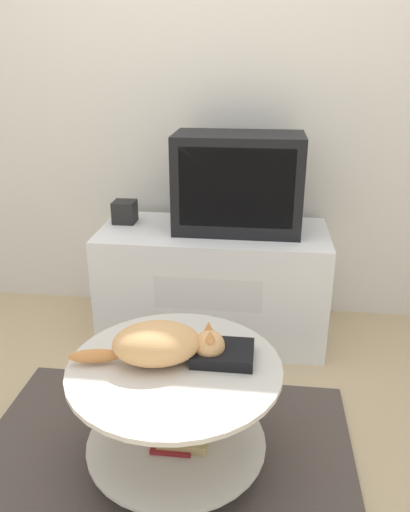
# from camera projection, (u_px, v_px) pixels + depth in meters

# --- Properties ---
(ground_plane) EXTENTS (12.00, 12.00, 0.00)m
(ground_plane) POSITION_uv_depth(u_px,v_px,m) (158.00, 480.00, 1.81)
(ground_plane) COLOR tan
(wall_back) EXTENTS (8.00, 0.05, 2.60)m
(wall_back) POSITION_uv_depth(u_px,v_px,m) (205.00, 82.00, 2.63)
(wall_back) COLOR silver
(wall_back) RESTS_ON ground_plane
(rug) EXTENTS (1.43, 1.19, 0.02)m
(rug) POSITION_uv_depth(u_px,v_px,m) (158.00, 478.00, 1.80)
(rug) COLOR #4C423D
(rug) RESTS_ON ground_plane
(tv_stand) EXTENTS (1.17, 0.54, 0.60)m
(tv_stand) POSITION_uv_depth(u_px,v_px,m) (213.00, 283.00, 2.67)
(tv_stand) COLOR white
(tv_stand) RESTS_ON ground_plane
(tv) EXTENTS (0.63, 0.33, 0.48)m
(tv) POSITION_uv_depth(u_px,v_px,m) (238.00, 183.00, 2.48)
(tv) COLOR black
(tv) RESTS_ON tv_stand
(speaker) EXTENTS (0.12, 0.12, 0.12)m
(speaker) POSITION_uv_depth(u_px,v_px,m) (125.00, 212.00, 2.65)
(speaker) COLOR black
(speaker) RESTS_ON tv_stand
(coffee_table) EXTENTS (0.74, 0.74, 0.43)m
(coffee_table) POSITION_uv_depth(u_px,v_px,m) (176.00, 404.00, 1.76)
(coffee_table) COLOR #B2B2B7
(coffee_table) RESTS_ON rug
(dvd_box) EXTENTS (0.21, 0.16, 0.04)m
(dvd_box) POSITION_uv_depth(u_px,v_px,m) (223.00, 353.00, 1.72)
(dvd_box) COLOR black
(dvd_box) RESTS_ON coffee_table
(cat) EXTENTS (0.53, 0.25, 0.14)m
(cat) POSITION_uv_depth(u_px,v_px,m) (161.00, 344.00, 1.69)
(cat) COLOR tan
(cat) RESTS_ON coffee_table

